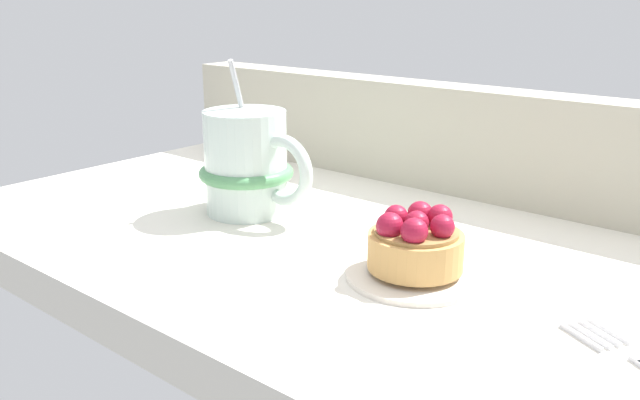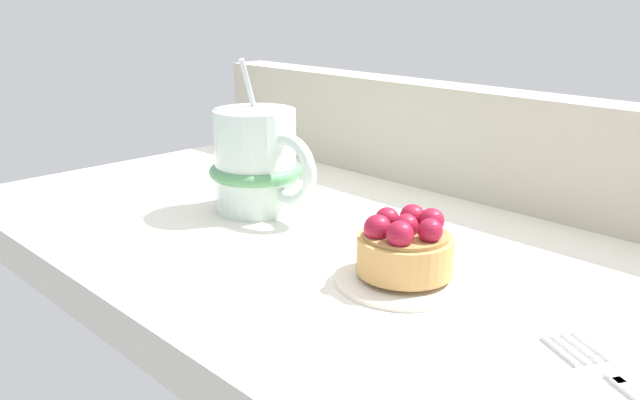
% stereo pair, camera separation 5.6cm
% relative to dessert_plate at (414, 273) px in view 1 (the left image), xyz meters
% --- Properties ---
extents(ground_plane, '(0.81, 0.42, 0.04)m').
position_rel_dessert_plate_xyz_m(ground_plane, '(-0.07, 0.04, -0.02)').
color(ground_plane, silver).
extents(window_rail_back, '(0.79, 0.05, 0.11)m').
position_rel_dessert_plate_xyz_m(window_rail_back, '(-0.07, 0.23, 0.05)').
color(window_rail_back, '#B2AD99').
rests_on(window_rail_back, ground_plane).
extents(dessert_plate, '(0.10, 0.10, 0.01)m').
position_rel_dessert_plate_xyz_m(dessert_plate, '(0.00, 0.00, 0.00)').
color(dessert_plate, silver).
rests_on(dessert_plate, ground_plane).
extents(raspberry_tart, '(0.07, 0.07, 0.05)m').
position_rel_dessert_plate_xyz_m(raspberry_tart, '(-0.00, -0.00, 0.02)').
color(raspberry_tart, tan).
rests_on(raspberry_tart, dessert_plate).
extents(coffee_mug, '(0.13, 0.09, 0.14)m').
position_rel_dessert_plate_xyz_m(coffee_mug, '(-0.20, 0.03, 0.04)').
color(coffee_mug, silver).
rests_on(coffee_mug, ground_plane).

